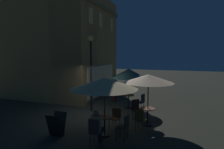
{
  "coord_description": "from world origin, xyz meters",
  "views": [
    {
      "loc": [
        -8.66,
        -4.13,
        3.12
      ],
      "look_at": [
        1.72,
        -0.49,
        1.96
      ],
      "focal_mm": 30.73,
      "sensor_mm": 36.0,
      "label": 1
    }
  ],
  "objects_px": {
    "menu_sandwich_board": "(57,124)",
    "cafe_chair_0": "(95,130)",
    "patio_umbrella_2": "(129,74)",
    "cafe_chair_2": "(115,116)",
    "cafe_table_1": "(148,114)",
    "patron_seated_0": "(97,125)",
    "cafe_table_2": "(128,99)",
    "cafe_chair_3": "(136,108)",
    "cafe_table_0": "(105,123)",
    "cafe_chair_1": "(124,125)",
    "patron_standing_1": "(115,88)",
    "patio_umbrella_0": "(104,83)",
    "street_lamp_near_corner": "(91,60)",
    "patio_umbrella_1": "(148,79)",
    "cafe_chair_4": "(140,118)",
    "cafe_chair_5": "(141,101)"
  },
  "relations": [
    {
      "from": "menu_sandwich_board",
      "to": "cafe_chair_0",
      "type": "xyz_separation_m",
      "value": [
        -0.29,
        -1.74,
        0.13
      ]
    },
    {
      "from": "patio_umbrella_2",
      "to": "cafe_chair_2",
      "type": "xyz_separation_m",
      "value": [
        -3.17,
        -0.25,
        -1.49
      ]
    },
    {
      "from": "cafe_chair_2",
      "to": "patio_umbrella_2",
      "type": "bearing_deg",
      "value": -164.78
    },
    {
      "from": "cafe_chair_0",
      "to": "cafe_table_1",
      "type": "bearing_deg",
      "value": -28.78
    },
    {
      "from": "menu_sandwich_board",
      "to": "patron_seated_0",
      "type": "xyz_separation_m",
      "value": [
        -0.15,
        -1.74,
        0.25
      ]
    },
    {
      "from": "cafe_table_2",
      "to": "patio_umbrella_2",
      "type": "xyz_separation_m",
      "value": [
        0.0,
        -0.0,
        1.49
      ]
    },
    {
      "from": "cafe_chair_0",
      "to": "cafe_chair_3",
      "type": "height_order",
      "value": "cafe_chair_0"
    },
    {
      "from": "cafe_table_0",
      "to": "cafe_chair_1",
      "type": "relative_size",
      "value": 0.82
    },
    {
      "from": "cafe_chair_2",
      "to": "patron_standing_1",
      "type": "distance_m",
      "value": 4.75
    },
    {
      "from": "cafe_table_2",
      "to": "patron_seated_0",
      "type": "relative_size",
      "value": 0.63
    },
    {
      "from": "cafe_table_2",
      "to": "patio_umbrella_0",
      "type": "relative_size",
      "value": 0.31
    },
    {
      "from": "street_lamp_near_corner",
      "to": "patio_umbrella_0",
      "type": "height_order",
      "value": "street_lamp_near_corner"
    },
    {
      "from": "cafe_chair_2",
      "to": "menu_sandwich_board",
      "type": "bearing_deg",
      "value": -42.23
    },
    {
      "from": "menu_sandwich_board",
      "to": "cafe_chair_2",
      "type": "bearing_deg",
      "value": -54.91
    },
    {
      "from": "cafe_table_0",
      "to": "patio_umbrella_1",
      "type": "xyz_separation_m",
      "value": [
        1.64,
        -1.38,
        1.55
      ]
    },
    {
      "from": "patio_umbrella_1",
      "to": "cafe_chair_4",
      "type": "relative_size",
      "value": 2.37
    },
    {
      "from": "cafe_chair_1",
      "to": "patron_seated_0",
      "type": "height_order",
      "value": "patron_seated_0"
    },
    {
      "from": "patio_umbrella_1",
      "to": "street_lamp_near_corner",
      "type": "bearing_deg",
      "value": 70.33
    },
    {
      "from": "patio_umbrella_1",
      "to": "cafe_chair_1",
      "type": "bearing_deg",
      "value": 161.97
    },
    {
      "from": "cafe_chair_3",
      "to": "cafe_chair_5",
      "type": "distance_m",
      "value": 1.56
    },
    {
      "from": "patio_umbrella_2",
      "to": "cafe_table_2",
      "type": "bearing_deg",
      "value": 135.0
    },
    {
      "from": "cafe_chair_5",
      "to": "patron_standing_1",
      "type": "height_order",
      "value": "patron_standing_1"
    },
    {
      "from": "street_lamp_near_corner",
      "to": "patron_standing_1",
      "type": "distance_m",
      "value": 3.21
    },
    {
      "from": "cafe_chair_0",
      "to": "patron_standing_1",
      "type": "height_order",
      "value": "patron_standing_1"
    },
    {
      "from": "cafe_table_2",
      "to": "cafe_chair_1",
      "type": "distance_m",
      "value": 4.22
    },
    {
      "from": "cafe_chair_4",
      "to": "street_lamp_near_corner",
      "type": "bearing_deg",
      "value": 69.57
    },
    {
      "from": "patio_umbrella_0",
      "to": "patron_standing_1",
      "type": "xyz_separation_m",
      "value": [
        5.32,
        1.39,
        -1.13
      ]
    },
    {
      "from": "cafe_chair_1",
      "to": "cafe_table_2",
      "type": "bearing_deg",
      "value": -70.19
    },
    {
      "from": "cafe_table_1",
      "to": "patron_seated_0",
      "type": "distance_m",
      "value": 2.76
    },
    {
      "from": "cafe_chair_1",
      "to": "cafe_chair_3",
      "type": "relative_size",
      "value": 0.97
    },
    {
      "from": "menu_sandwich_board",
      "to": "cafe_chair_1",
      "type": "bearing_deg",
      "value": -81.3
    },
    {
      "from": "street_lamp_near_corner",
      "to": "cafe_table_2",
      "type": "relative_size",
      "value": 5.28
    },
    {
      "from": "cafe_table_1",
      "to": "cafe_chair_1",
      "type": "height_order",
      "value": "cafe_chair_1"
    },
    {
      "from": "cafe_table_2",
      "to": "cafe_chair_1",
      "type": "height_order",
      "value": "cafe_chair_1"
    },
    {
      "from": "cafe_table_2",
      "to": "patio_umbrella_2",
      "type": "height_order",
      "value": "patio_umbrella_2"
    },
    {
      "from": "cafe_table_1",
      "to": "patron_standing_1",
      "type": "distance_m",
      "value": 4.63
    },
    {
      "from": "patron_seated_0",
      "to": "patron_standing_1",
      "type": "bearing_deg",
      "value": 12.86
    },
    {
      "from": "street_lamp_near_corner",
      "to": "cafe_chair_0",
      "type": "distance_m",
      "value": 4.72
    },
    {
      "from": "patio_umbrella_1",
      "to": "cafe_table_0",
      "type": "bearing_deg",
      "value": 139.8
    },
    {
      "from": "cafe_table_1",
      "to": "patio_umbrella_2",
      "type": "distance_m",
      "value": 3.18
    },
    {
      "from": "cafe_chair_1",
      "to": "cafe_chair_0",
      "type": "bearing_deg",
      "value": 50.94
    },
    {
      "from": "cafe_chair_0",
      "to": "cafe_chair_3",
      "type": "bearing_deg",
      "value": -13.59
    },
    {
      "from": "cafe_chair_1",
      "to": "cafe_chair_5",
      "type": "distance_m",
      "value": 3.91
    },
    {
      "from": "cafe_chair_5",
      "to": "cafe_table_2",
      "type": "bearing_deg",
      "value": 0.0
    },
    {
      "from": "cafe_chair_1",
      "to": "cafe_chair_3",
      "type": "height_order",
      "value": "cafe_chair_3"
    },
    {
      "from": "cafe_table_2",
      "to": "patio_umbrella_2",
      "type": "distance_m",
      "value": 1.49
    },
    {
      "from": "cafe_chair_0",
      "to": "cafe_chair_4",
      "type": "height_order",
      "value": "cafe_chair_0"
    },
    {
      "from": "patio_umbrella_2",
      "to": "cafe_chair_3",
      "type": "bearing_deg",
      "value": -154.49
    },
    {
      "from": "patron_seated_0",
      "to": "patio_umbrella_1",
      "type": "bearing_deg",
      "value": -30.19
    },
    {
      "from": "menu_sandwich_board",
      "to": "patio_umbrella_0",
      "type": "xyz_separation_m",
      "value": [
        0.59,
        -1.74,
        1.59
      ]
    }
  ]
}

